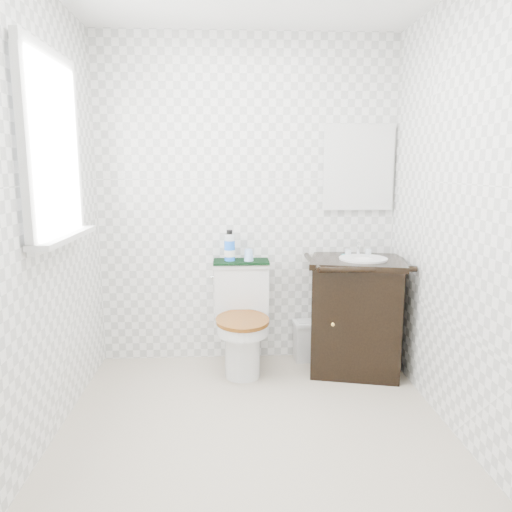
{
  "coord_description": "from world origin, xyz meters",
  "views": [
    {
      "loc": [
        -0.13,
        -2.49,
        1.46
      ],
      "look_at": [
        0.04,
        0.75,
        0.87
      ],
      "focal_mm": 35.0,
      "sensor_mm": 36.0,
      "label": 1
    }
  ],
  "objects": [
    {
      "name": "wall_back",
      "position": [
        0.0,
        1.2,
        1.2
      ],
      "size": [
        2.4,
        0.0,
        2.4
      ],
      "primitive_type": "plane",
      "rotation": [
        1.57,
        0.0,
        0.0
      ],
      "color": "white",
      "rests_on": "ground"
    },
    {
      "name": "cup",
      "position": [
        0.0,
        1.07,
        0.83
      ],
      "size": [
        0.07,
        0.07,
        0.09
      ],
      "primitive_type": "cone",
      "color": "#98BFF9",
      "rests_on": "towel"
    },
    {
      "name": "floor",
      "position": [
        0.0,
        0.0,
        0.0
      ],
      "size": [
        2.4,
        2.4,
        0.0
      ],
      "primitive_type": "plane",
      "color": "beige",
      "rests_on": "ground"
    },
    {
      "name": "wall_left",
      "position": [
        -1.1,
        0.0,
        1.2
      ],
      "size": [
        0.0,
        2.4,
        2.4
      ],
      "primitive_type": "plane",
      "rotation": [
        1.57,
        0.0,
        1.57
      ],
      "color": "white",
      "rests_on": "ground"
    },
    {
      "name": "wall_right",
      "position": [
        1.1,
        0.0,
        1.2
      ],
      "size": [
        0.0,
        2.4,
        2.4
      ],
      "primitive_type": "plane",
      "rotation": [
        1.57,
        0.0,
        -1.57
      ],
      "color": "white",
      "rests_on": "ground"
    },
    {
      "name": "towel",
      "position": [
        -0.05,
        1.09,
        0.77
      ],
      "size": [
        0.4,
        0.22,
        0.02
      ],
      "primitive_type": "cube",
      "color": "black",
      "rests_on": "toilet"
    },
    {
      "name": "vanity",
      "position": [
        0.77,
        0.9,
        0.43
      ],
      "size": [
        0.75,
        0.68,
        0.92
      ],
      "color": "black",
      "rests_on": "floor"
    },
    {
      "name": "wall_front",
      "position": [
        0.0,
        -1.2,
        1.2
      ],
      "size": [
        2.4,
        0.0,
        2.4
      ],
      "primitive_type": "plane",
      "rotation": [
        -1.57,
        0.0,
        0.0
      ],
      "color": "white",
      "rests_on": "ground"
    },
    {
      "name": "soap_bar",
      "position": [
        0.71,
        1.02,
        0.83
      ],
      "size": [
        0.06,
        0.04,
        0.02
      ],
      "primitive_type": "ellipsoid",
      "color": "#1A747E",
      "rests_on": "vanity"
    },
    {
      "name": "mirror",
      "position": [
        0.82,
        1.18,
        1.45
      ],
      "size": [
        0.5,
        0.02,
        0.6
      ],
      "primitive_type": "cube",
      "color": "silver",
      "rests_on": "wall_back"
    },
    {
      "name": "trash_bin",
      "position": [
        0.45,
        1.1,
        0.16
      ],
      "size": [
        0.22,
        0.18,
        0.3
      ],
      "color": "silver",
      "rests_on": "floor"
    },
    {
      "name": "mouthwash_bottle",
      "position": [
        -0.13,
        1.09,
        0.88
      ],
      "size": [
        0.08,
        0.08,
        0.22
      ],
      "color": "blue",
      "rests_on": "towel"
    },
    {
      "name": "toilet",
      "position": [
        -0.05,
        0.97,
        0.34
      ],
      "size": [
        0.41,
        0.62,
        0.76
      ],
      "color": "silver",
      "rests_on": "floor"
    },
    {
      "name": "window",
      "position": [
        -1.07,
        0.25,
        1.55
      ],
      "size": [
        0.02,
        0.7,
        0.9
      ],
      "primitive_type": "cube",
      "color": "white",
      "rests_on": "wall_left"
    }
  ]
}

